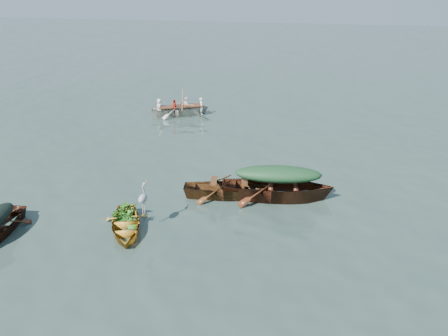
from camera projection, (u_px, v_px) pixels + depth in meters
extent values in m
plane|color=#2E413A|center=(170.00, 235.00, 12.39)|extent=(140.00, 140.00, 0.00)
imported|color=orange|center=(126.00, 231.00, 12.57)|extent=(2.30, 3.08, 0.74)
imported|color=#572114|center=(277.00, 199.00, 14.43)|extent=(5.28, 2.37, 1.23)
imported|color=#573315|center=(229.00, 197.00, 14.55)|extent=(4.35, 2.11, 0.96)
imported|color=beige|center=(181.00, 116.00, 23.37)|extent=(4.41, 3.13, 1.02)
ellipsoid|color=#1A401C|center=(278.00, 175.00, 14.09)|extent=(2.90, 1.30, 0.52)
imported|color=#206D1C|center=(125.00, 201.00, 12.81)|extent=(1.01, 1.11, 0.60)
imported|color=silver|center=(180.00, 99.00, 23.02)|extent=(3.21, 2.42, 0.76)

